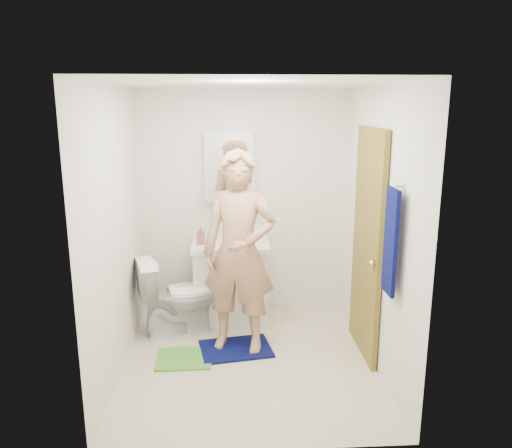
{
  "coord_description": "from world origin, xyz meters",
  "views": [
    {
      "loc": [
        -0.16,
        -4.06,
        2.24
      ],
      "look_at": [
        0.08,
        0.25,
        1.2
      ],
      "focal_mm": 35.0,
      "sensor_mm": 36.0,
      "label": 1
    }
  ],
  "objects_px": {
    "vanity_cabinet": "(231,283)",
    "towel": "(391,242)",
    "toothbrush_cup": "(246,236)",
    "soap_dispenser": "(201,235)",
    "toilet": "(178,296)",
    "medicine_cabinet": "(229,167)",
    "man": "(239,252)"
  },
  "relations": [
    {
      "from": "toilet",
      "to": "toothbrush_cup",
      "type": "relative_size",
      "value": 6.69
    },
    {
      "from": "towel",
      "to": "soap_dispenser",
      "type": "distance_m",
      "value": 2.09
    },
    {
      "from": "toothbrush_cup",
      "to": "soap_dispenser",
      "type": "bearing_deg",
      "value": -165.98
    },
    {
      "from": "medicine_cabinet",
      "to": "towel",
      "type": "relative_size",
      "value": 0.87
    },
    {
      "from": "soap_dispenser",
      "to": "toothbrush_cup",
      "type": "distance_m",
      "value": 0.48
    },
    {
      "from": "medicine_cabinet",
      "to": "soap_dispenser",
      "type": "height_order",
      "value": "medicine_cabinet"
    },
    {
      "from": "towel",
      "to": "toilet",
      "type": "relative_size",
      "value": 1.02
    },
    {
      "from": "medicine_cabinet",
      "to": "towel",
      "type": "height_order",
      "value": "medicine_cabinet"
    },
    {
      "from": "soap_dispenser",
      "to": "man",
      "type": "distance_m",
      "value": 0.74
    },
    {
      "from": "medicine_cabinet",
      "to": "toothbrush_cup",
      "type": "height_order",
      "value": "medicine_cabinet"
    },
    {
      "from": "vanity_cabinet",
      "to": "towel",
      "type": "bearing_deg",
      "value": -51.53
    },
    {
      "from": "towel",
      "to": "medicine_cabinet",
      "type": "bearing_deg",
      "value": 124.61
    },
    {
      "from": "toilet",
      "to": "soap_dispenser",
      "type": "bearing_deg",
      "value": -57.78
    },
    {
      "from": "towel",
      "to": "soap_dispenser",
      "type": "xyz_separation_m",
      "value": [
        -1.48,
        1.44,
        -0.31
      ]
    },
    {
      "from": "vanity_cabinet",
      "to": "toilet",
      "type": "bearing_deg",
      "value": -150.03
    },
    {
      "from": "medicine_cabinet",
      "to": "man",
      "type": "distance_m",
      "value": 1.12
    },
    {
      "from": "soap_dispenser",
      "to": "towel",
      "type": "bearing_deg",
      "value": -44.17
    },
    {
      "from": "vanity_cabinet",
      "to": "soap_dispenser",
      "type": "distance_m",
      "value": 0.62
    },
    {
      "from": "toilet",
      "to": "toothbrush_cup",
      "type": "bearing_deg",
      "value": -78.13
    },
    {
      "from": "toilet",
      "to": "soap_dispenser",
      "type": "distance_m",
      "value": 0.64
    },
    {
      "from": "vanity_cabinet",
      "to": "towel",
      "type": "distance_m",
      "value": 2.08
    },
    {
      "from": "soap_dispenser",
      "to": "vanity_cabinet",
      "type": "bearing_deg",
      "value": 8.98
    },
    {
      "from": "soap_dispenser",
      "to": "toothbrush_cup",
      "type": "relative_size",
      "value": 1.55
    },
    {
      "from": "vanity_cabinet",
      "to": "towel",
      "type": "xyz_separation_m",
      "value": [
        1.18,
        -1.48,
        0.85
      ]
    },
    {
      "from": "soap_dispenser",
      "to": "man",
      "type": "bearing_deg",
      "value": -59.44
    },
    {
      "from": "medicine_cabinet",
      "to": "towel",
      "type": "xyz_separation_m",
      "value": [
        1.18,
        -1.71,
        -0.35
      ]
    },
    {
      "from": "toothbrush_cup",
      "to": "man",
      "type": "distance_m",
      "value": 0.76
    },
    {
      "from": "medicine_cabinet",
      "to": "towel",
      "type": "distance_m",
      "value": 2.11
    },
    {
      "from": "toilet",
      "to": "soap_dispenser",
      "type": "height_order",
      "value": "soap_dispenser"
    },
    {
      "from": "soap_dispenser",
      "to": "man",
      "type": "relative_size",
      "value": 0.1
    },
    {
      "from": "towel",
      "to": "man",
      "type": "bearing_deg",
      "value": 144.02
    },
    {
      "from": "vanity_cabinet",
      "to": "toilet",
      "type": "relative_size",
      "value": 1.02
    }
  ]
}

